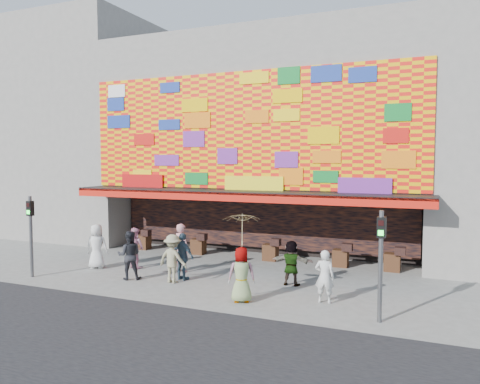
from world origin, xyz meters
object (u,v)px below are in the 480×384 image
Objects in this scene: ped_b at (181,248)px; ped_g at (242,275)px; ped_d at (173,259)px; signal_right at (381,253)px; ped_e at (183,257)px; signal_left at (31,227)px; ped_c at (129,255)px; ped_f at (291,263)px; ped_i at (135,248)px; parasol at (242,230)px; ped_h at (325,277)px; ped_a at (97,246)px.

ped_b reaches higher than ped_g.
ped_d is 1.01× the size of ped_g.
ped_e is at bearing 165.71° from signal_right.
signal_left is at bearing 31.95° from ped_e.
ped_c reaches higher than ped_e.
ped_c is 5.84m from ped_f.
ped_e is (5.36, 1.79, -1.01)m from signal_left.
ped_b reaches higher than ped_i.
signal_left is 1.92× the size of ped_f.
ped_d is at bearing 159.74° from parasol.
ped_h is at bearing -178.18° from ped_d.
parasol is at bearing 140.49° from ped_c.
signal_left reaches higher than ped_h.
ped_e is 3.90m from ped_f.
signal_right is at bearing 145.77° from ped_h.
ped_i is at bearing -48.19° from ped_g.
signal_right is 8.27m from ped_b.
ped_f is (9.17, 2.63, -1.08)m from signal_left.
ped_f is at bearing 140.80° from signal_right.
signal_right is 4.31m from ped_f.
ped_b is at bearing -152.31° from ped_c.
signal_left is 1.00× the size of signal_right.
ped_b is at bearing -18.55° from ped_h.
parasol is at bearing 180.00° from ped_g.
ped_c is (-1.16, -1.74, -0.06)m from ped_b.
ped_g is at bearing 149.53° from ped_a.
ped_g is at bearing 69.74° from ped_f.
ped_g is at bearing 177.18° from signal_right.
ped_i reaches higher than ped_f.
ped_b is 0.95× the size of parasol.
signal_right reaches higher than ped_g.
signal_left is 1.60× the size of ped_b.
ped_c is 1.04× the size of ped_d.
ped_f is 0.96× the size of ped_i.
ped_e is at bearing 134.64° from ped_b.
ped_i is (-6.54, 0.09, 0.03)m from ped_f.
ped_h is (5.46, -0.26, -0.04)m from ped_d.
ped_b is 1.10× the size of ped_d.
ped_b is 4.50m from ped_g.
signal_right reaches higher than ped_d.
ped_f is at bearing -170.42° from ped_b.
ped_c is at bearing 12.30° from ped_d.
ped_g is (-4.08, 0.20, -1.01)m from signal_right.
ped_e is at bearing -103.37° from ped_d.
signal_left is at bearing 43.75° from ped_b.
ped_d is 3.58m from parasol.
ped_d is 0.47m from ped_e.
signal_left is 5.48m from ped_d.
ped_h is (5.98, -1.77, -0.13)m from ped_b.
ped_b is (-7.71, 2.86, -0.92)m from signal_right.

